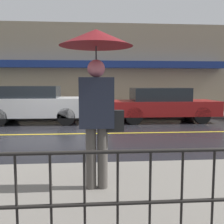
{
  "coord_description": "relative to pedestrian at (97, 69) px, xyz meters",
  "views": [
    {
      "loc": [
        1.42,
        -8.33,
        1.58
      ],
      "look_at": [
        1.95,
        -1.72,
        0.88
      ],
      "focal_mm": 42.0,
      "sensor_mm": 36.0,
      "label": 1
    }
  ],
  "objects": [
    {
      "name": "ground_plane",
      "position": [
        -1.5,
        4.7,
        -1.79
      ],
      "size": [
        80.0,
        80.0,
        0.0
      ],
      "primitive_type": "plane",
      "color": "black"
    },
    {
      "name": "sidewalk_far",
      "position": [
        -1.5,
        9.21,
        -1.74
      ],
      "size": [
        28.0,
        2.09,
        0.1
      ],
      "color": "slate",
      "rests_on": "ground_plane"
    },
    {
      "name": "lane_marking",
      "position": [
        -1.5,
        4.7,
        -1.79
      ],
      "size": [
        25.2,
        0.12,
        0.01
      ],
      "color": "gold",
      "rests_on": "ground_plane"
    },
    {
      "name": "building_storefront",
      "position": [
        -1.5,
        10.38,
        0.6
      ],
      "size": [
        28.0,
        0.85,
        4.75
      ],
      "color": "gray",
      "rests_on": "ground_plane"
    },
    {
      "name": "pedestrian",
      "position": [
        0.0,
        0.0,
        0.0
      ],
      "size": [
        1.01,
        1.01,
        2.22
      ],
      "rotation": [
        0.0,
        0.0,
        3.14
      ],
      "color": "#4C4742",
      "rests_on": "sidewalk_near"
    },
    {
      "name": "car_white",
      "position": [
        -2.34,
        7.25,
        -1.01
      ],
      "size": [
        4.08,
        1.8,
        1.51
      ],
      "color": "silver",
      "rests_on": "ground_plane"
    },
    {
      "name": "car_red",
      "position": [
        2.93,
        7.25,
        -1.05
      ],
      "size": [
        4.43,
        1.79,
        1.43
      ],
      "color": "maroon",
      "rests_on": "ground_plane"
    }
  ]
}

